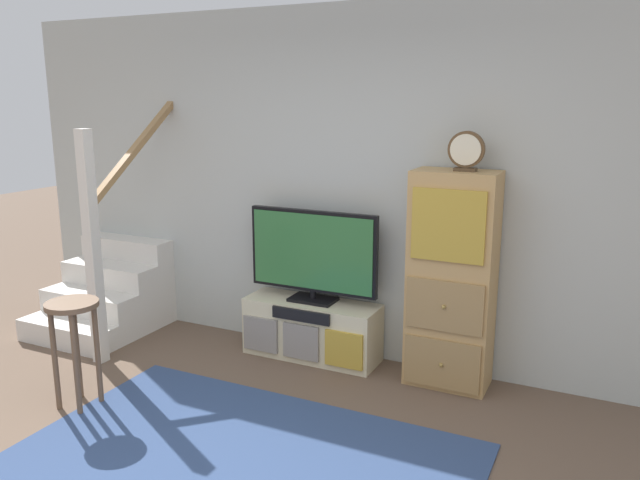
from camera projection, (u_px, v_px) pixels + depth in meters
name	position (u px, v px, depth m)	size (l,w,h in m)	color
back_wall	(362.00, 187.00, 4.84)	(6.40, 0.12, 2.70)	#B2B7B2
area_rug	(232.00, 469.00, 3.50)	(2.60, 1.80, 0.01)	navy
media_console	(312.00, 329.00, 4.98)	(1.08, 0.38, 0.46)	beige
television	(313.00, 254.00, 4.86)	(1.06, 0.22, 0.72)	black
side_cabinet	(452.00, 281.00, 4.40)	(0.58, 0.38, 1.54)	tan
desk_clock	(466.00, 151.00, 4.16)	(0.24, 0.08, 0.27)	#4C3823
staircase	(124.00, 281.00, 5.78)	(1.00, 1.36, 2.20)	silver
bar_stool_near	(74.00, 330.00, 4.12)	(0.34, 0.34, 0.73)	brown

